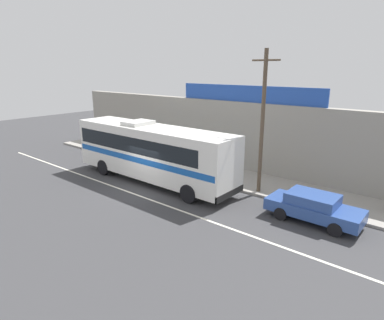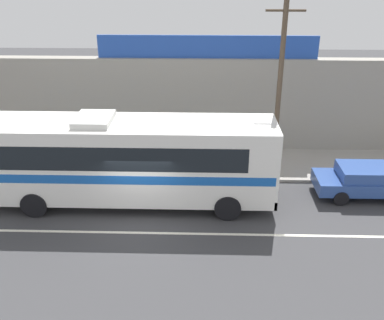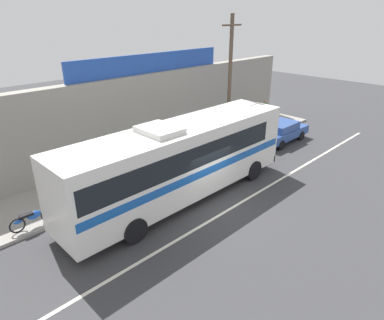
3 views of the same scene
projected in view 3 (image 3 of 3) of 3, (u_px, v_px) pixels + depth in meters
ground_plane at (214, 204)px, 15.57m from camera, size 70.00×70.00×0.00m
sidewalk_slab at (144, 169)px, 18.92m from camera, size 30.00×3.60×0.14m
storefront_facade at (119, 120)px, 19.39m from camera, size 30.00×0.70×4.80m
storefront_billboard at (151, 63)px, 19.86m from camera, size 10.77×0.12×1.10m
road_center_stripe at (227, 211)px, 15.05m from camera, size 30.00×0.14×0.01m
intercity_bus at (180, 158)px, 15.21m from camera, size 11.86×2.67×3.78m
parked_car at (281, 131)px, 22.80m from camera, size 4.33×1.84×1.37m
utility_pole at (230, 83)px, 20.04m from camera, size 1.60×0.22×7.88m
motorcycle_black at (32, 217)px, 13.54m from camera, size 1.84×0.56×0.94m
motorcycle_orange at (72, 201)px, 14.68m from camera, size 1.85×0.56×0.94m
pedestrian_by_curb at (265, 109)px, 26.40m from camera, size 0.30×0.48×1.74m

